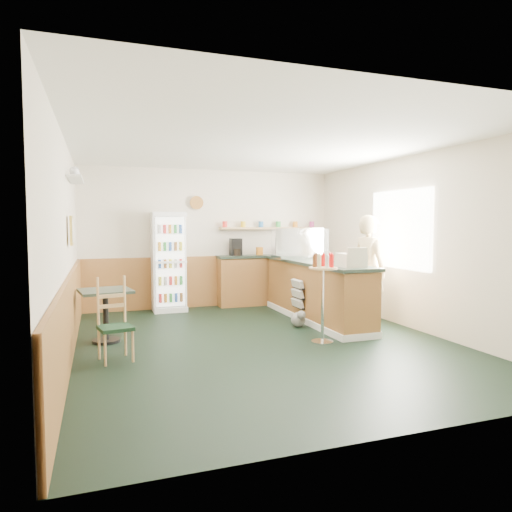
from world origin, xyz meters
name	(u,v)px	position (x,y,z in m)	size (l,w,h in m)	color
ground	(262,342)	(0.00, 0.00, 0.00)	(6.00, 6.00, 0.00)	black
room_envelope	(232,231)	(-0.23, 0.73, 1.52)	(5.04, 6.02, 2.72)	beige
service_counter	(315,293)	(1.35, 1.07, 0.46)	(0.68, 3.01, 1.01)	#A16533
back_counter	(270,277)	(1.19, 2.80, 0.55)	(2.24, 0.42, 1.69)	#A16533
drinks_fridge	(169,262)	(-0.88, 2.74, 0.93)	(0.61, 0.53, 1.86)	white
display_case	(300,244)	(1.35, 1.72, 1.28)	(0.95, 0.50, 0.54)	silver
cash_register	(351,260)	(1.35, -0.07, 1.11)	(0.34, 0.36, 0.20)	beige
shopkeeper	(369,270)	(2.05, 0.54, 0.89)	(0.59, 0.43, 1.78)	tan
condiment_stand	(323,285)	(0.77, -0.30, 0.80)	(0.39, 0.39, 1.22)	silver
newspaper_rack	(298,294)	(0.99, 1.02, 0.47)	(0.09, 0.40, 0.48)	black
cafe_table	(106,305)	(-2.05, 0.70, 0.52)	(0.77, 0.77, 0.73)	black
cafe_chair	(115,316)	(-1.95, -0.17, 0.52)	(0.44, 0.44, 1.00)	black
dog_doorstop	(299,319)	(0.86, 0.67, 0.13)	(0.23, 0.30, 0.28)	gray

